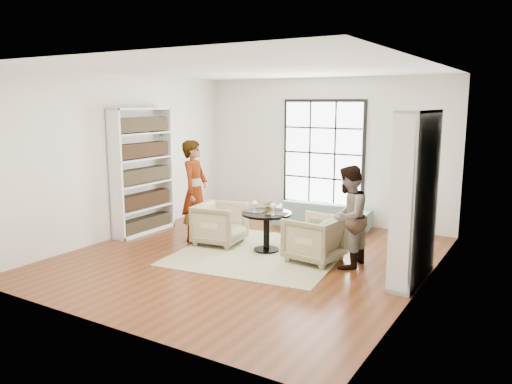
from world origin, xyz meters
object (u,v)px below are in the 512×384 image
Objects in this scene: wine_glass_right at (273,207)px; armchair_left at (220,224)px; sofa at (322,214)px; flower_centerpiece at (268,206)px; pedestal_table at (266,223)px; wine_glass_left at (255,204)px; person_right at (348,217)px; armchair_right at (314,239)px; person_left at (195,191)px.

armchair_left is at bearing 176.93° from wine_glass_right.
wine_glass_right reaches higher than sofa.
flower_centerpiece is at bearing -91.86° from armchair_left.
flower_centerpiece reaches higher than pedestal_table.
flower_centerpiece is at bearing 86.09° from pedestal_table.
wine_glass_left reaches higher than wine_glass_right.
flower_centerpiece is (-0.14, -1.95, 0.49)m from sofa.
armchair_left is (-0.92, -0.05, -0.12)m from pedestal_table.
person_right reaches higher than armchair_left.
sofa is 2.35× the size of armchair_right.
person_left is at bearing 176.89° from wine_glass_left.
wine_glass_right reaches higher than flower_centerpiece.
wine_glass_right is at bearing 85.46° from sofa.
person_right is (0.55, 0.00, 0.42)m from armchair_right.
flower_centerpiece is (1.48, 0.11, -0.15)m from person_left.
flower_centerpiece is at bearing 138.19° from wine_glass_right.
person_right is at bearing -4.90° from flower_centerpiece.
armchair_left reaches higher than pedestal_table.
pedestal_table is at bearing 35.76° from wine_glass_left.
wine_glass_right is (-1.27, -0.04, 0.03)m from person_right.
sofa is 9.99× the size of flower_centerpiece.
wine_glass_left reaches higher than pedestal_table.
person_right reaches higher than wine_glass_left.
armchair_left is at bearing -177.10° from pedestal_table.
wine_glass_right is (-0.72, -0.04, 0.45)m from armchair_right.
wine_glass_left is at bearing -103.71° from armchair_left.
armchair_left is 4.00× the size of wine_glass_left.
wine_glass_left is at bearing -81.44° from armchair_right.
wine_glass_right is (1.11, -0.06, 0.45)m from armchair_left.
wine_glass_left reaches higher than armchair_left.
flower_centerpiece reaches higher than armchair_left.
pedestal_table is at bearing -95.47° from armchair_left.
person_right is at bearing 116.63° from sofa.
person_right is 7.97× the size of wine_glass_right.
person_right is 1.28m from wine_glass_right.
pedestal_table is 1.04× the size of armchair_left.
armchair_left is at bearing -89.38° from person_right.
person_left is at bearing -84.67° from armchair_right.
armchair_right is at bearing -7.83° from flower_centerpiece.
pedestal_table is 0.54× the size of person_right.
wine_glass_left is at bearing -87.09° from person_right.
armchair_left is 4.13× the size of wine_glass_right.
sofa is 2.32m from armchair_left.
sofa is at bearing 91.28° from wine_glass_right.
person_right is 1.46m from flower_centerpiece.
armchair_right is 4.11× the size of wine_glass_right.
flower_centerpiece reaches higher than armchair_right.
armchair_left is 2.42m from person_right.
flower_centerpiece is (-0.91, 0.13, 0.40)m from armchair_right.
pedestal_table is 4.28× the size of wine_glass_right.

